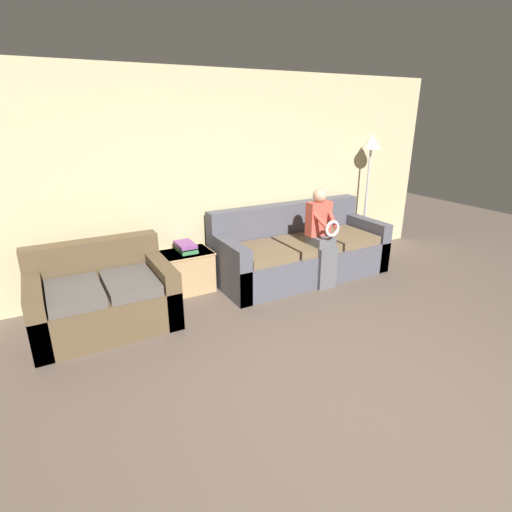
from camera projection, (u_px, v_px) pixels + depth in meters
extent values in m
plane|color=brown|center=(400.00, 445.00, 2.63)|extent=(14.00, 14.00, 0.00)
cube|color=#C6B789|center=(204.00, 181.00, 4.89)|extent=(7.21, 0.06, 2.55)
cube|color=#4C4C56|center=(301.00, 261.00, 5.28)|extent=(2.28, 0.94, 0.41)
cube|color=#4C4C56|center=(286.00, 221.00, 5.43)|extent=(2.28, 0.20, 0.50)
cube|color=#4C4C56|center=(228.00, 267.00, 4.76)|extent=(0.16, 0.94, 0.66)
cube|color=#4C4C56|center=(362.00, 240.00, 5.73)|extent=(0.16, 0.94, 0.66)
cube|color=brown|center=(262.00, 253.00, 4.81)|extent=(0.61, 0.70, 0.11)
cube|color=brown|center=(306.00, 244.00, 5.11)|extent=(0.61, 0.70, 0.11)
cube|color=brown|center=(345.00, 237.00, 5.41)|extent=(0.61, 0.70, 0.11)
cube|color=brown|center=(105.00, 307.00, 4.05)|extent=(1.35, 0.95, 0.40)
cube|color=brown|center=(94.00, 259.00, 4.21)|extent=(1.35, 0.20, 0.41)
cube|color=brown|center=(37.00, 312.00, 3.74)|extent=(0.16, 0.95, 0.61)
cube|color=brown|center=(161.00, 286.00, 4.28)|extent=(0.16, 0.95, 0.61)
cube|color=#514C47|center=(75.00, 294.00, 3.76)|extent=(0.48, 0.71, 0.11)
cube|color=#514C47|center=(130.00, 283.00, 3.99)|extent=(0.48, 0.71, 0.11)
cube|color=#56565B|center=(327.00, 268.00, 4.90)|extent=(0.26, 0.10, 0.52)
cube|color=#56565B|center=(321.00, 240.00, 4.91)|extent=(0.26, 0.28, 0.11)
cube|color=#C64C3D|center=(319.00, 218.00, 4.88)|extent=(0.30, 0.14, 0.41)
sphere|color=tan|center=(320.00, 196.00, 4.78)|extent=(0.17, 0.17, 0.17)
torus|color=silver|center=(332.00, 229.00, 4.68)|extent=(0.20, 0.04, 0.20)
cylinder|color=#C64C3D|center=(319.00, 219.00, 4.72)|extent=(0.12, 0.31, 0.23)
cylinder|color=#C64C3D|center=(332.00, 218.00, 4.80)|extent=(0.12, 0.31, 0.23)
cube|color=tan|center=(187.00, 271.00, 4.84)|extent=(0.57, 0.43, 0.50)
cube|color=tan|center=(186.00, 253.00, 4.76)|extent=(0.59, 0.45, 0.02)
cube|color=#3D8451|center=(187.00, 250.00, 4.77)|extent=(0.20, 0.28, 0.04)
cube|color=#3D8451|center=(186.00, 247.00, 4.75)|extent=(0.18, 0.26, 0.03)
cube|color=#7A4284|center=(185.00, 244.00, 4.73)|extent=(0.20, 0.32, 0.04)
cylinder|color=#2D2B28|center=(361.00, 251.00, 6.25)|extent=(0.26, 0.26, 0.02)
cylinder|color=#B7B7BC|center=(366.00, 202.00, 5.99)|extent=(0.03, 0.03, 1.55)
cone|color=beige|center=(372.00, 141.00, 5.69)|extent=(0.27, 0.27, 0.21)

